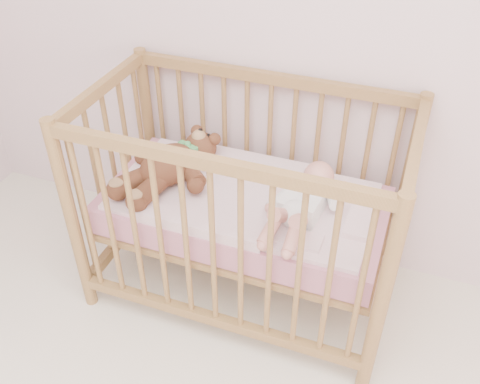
% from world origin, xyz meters
% --- Properties ---
extents(crib, '(1.36, 0.76, 1.00)m').
position_xyz_m(crib, '(-0.27, 1.60, 0.50)').
color(crib, '#A07944').
rests_on(crib, floor).
extents(mattress, '(1.22, 0.62, 0.13)m').
position_xyz_m(mattress, '(-0.27, 1.60, 0.49)').
color(mattress, pink).
rests_on(mattress, crib).
extents(blanket, '(1.10, 0.58, 0.06)m').
position_xyz_m(blanket, '(-0.27, 1.60, 0.56)').
color(blanket, pink).
rests_on(blanket, mattress).
extents(baby, '(0.35, 0.62, 0.14)m').
position_xyz_m(baby, '(-0.01, 1.58, 0.64)').
color(baby, white).
rests_on(baby, blanket).
extents(teddy_bear, '(0.61, 0.71, 0.17)m').
position_xyz_m(teddy_bear, '(-0.62, 1.58, 0.65)').
color(teddy_bear, brown).
rests_on(teddy_bear, blanket).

